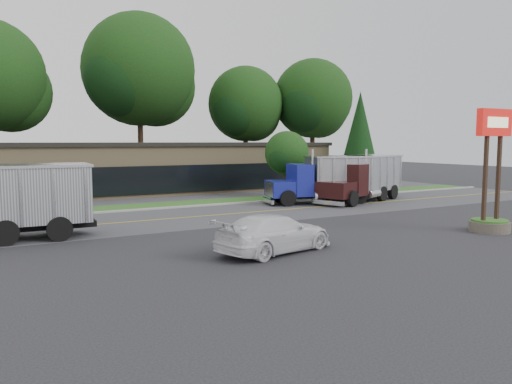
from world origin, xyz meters
TOP-DOWN VIEW (x-y plane):
  - ground at (0.00, 0.00)m, footprint 140.00×140.00m
  - road at (0.00, 9.00)m, footprint 60.00×8.00m
  - center_line at (0.00, 9.00)m, footprint 60.00×0.12m
  - curb at (0.00, 13.20)m, footprint 60.00×0.30m
  - grass_verge at (0.00, 15.00)m, footprint 60.00×3.40m
  - far_parking at (0.00, 20.00)m, footprint 60.00×7.00m
  - strip_mall at (2.00, 26.00)m, footprint 32.00×12.00m
  - bilo_sign at (10.50, -2.50)m, footprint 2.20×1.90m
  - tree_far_c at (4.19, 34.15)m, footprint 12.35×11.63m
  - tree_far_d at (16.14, 33.11)m, footprint 9.08×8.54m
  - tree_far_e at (24.15, 31.12)m, footprint 9.90×9.32m
  - evergreen_right at (20.00, 18.00)m, footprint 3.96×3.96m
  - tree_verge at (10.06, 15.04)m, footprint 3.66×3.44m
  - dump_truck_blue at (10.39, 10.55)m, footprint 7.84×4.30m
  - dump_truck_maroon at (13.71, 10.21)m, footprint 8.76×5.12m
  - rally_car at (-1.04, -1.19)m, footprint 5.60×3.31m

SIDE VIEW (x-z plane):
  - ground at x=0.00m, z-range 0.00..0.00m
  - road at x=0.00m, z-range -0.01..0.01m
  - center_line at x=0.00m, z-range 0.00..0.00m
  - curb at x=0.00m, z-range -0.06..0.06m
  - grass_verge at x=0.00m, z-range -0.01..0.01m
  - far_parking at x=0.00m, z-range -0.01..0.01m
  - rally_car at x=-1.04m, z-range 0.00..1.52m
  - dump_truck_blue at x=10.39m, z-range 0.12..3.48m
  - dump_truck_maroon at x=13.71m, z-range 0.13..3.49m
  - strip_mall at x=2.00m, z-range 0.00..4.00m
  - bilo_sign at x=10.50m, z-range -0.95..5.00m
  - tree_verge at x=10.06m, z-range 0.70..5.92m
  - evergreen_right at x=20.00m, z-range 0.44..9.44m
  - tree_far_d at x=16.14m, z-range 1.79..14.73m
  - tree_far_e at x=24.15m, z-range 1.95..16.08m
  - tree_far_c at x=4.19m, z-range 2.44..20.06m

